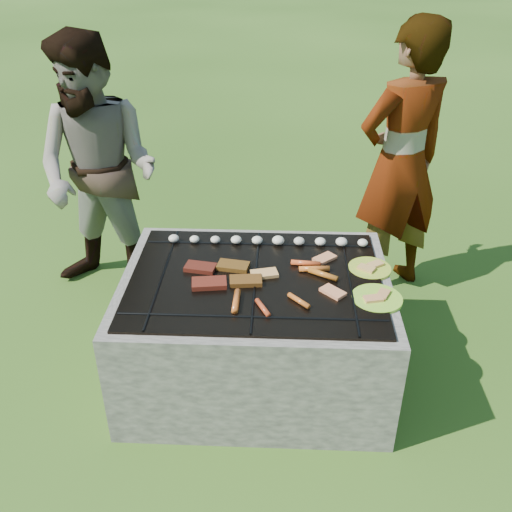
{
  "coord_description": "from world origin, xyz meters",
  "views": [
    {
      "loc": [
        0.11,
        -2.3,
        2.1
      ],
      "look_at": [
        0.0,
        0.05,
        0.7
      ],
      "focal_mm": 40.0,
      "sensor_mm": 36.0,
      "label": 1
    }
  ],
  "objects_px": {
    "plate_far": "(370,268)",
    "plate_near": "(377,298)",
    "fire_pit": "(256,331)",
    "cook": "(401,164)",
    "bystander": "(99,173)"
  },
  "relations": [
    {
      "from": "plate_near",
      "to": "bystander",
      "type": "relative_size",
      "value": 0.19
    },
    {
      "from": "plate_far",
      "to": "cook",
      "type": "xyz_separation_m",
      "value": [
        0.26,
        0.82,
        0.23
      ]
    },
    {
      "from": "fire_pit",
      "to": "cook",
      "type": "bearing_deg",
      "value": 48.57
    },
    {
      "from": "bystander",
      "to": "cook",
      "type": "bearing_deg",
      "value": 20.17
    },
    {
      "from": "plate_far",
      "to": "cook",
      "type": "height_order",
      "value": "cook"
    },
    {
      "from": "fire_pit",
      "to": "plate_far",
      "type": "bearing_deg",
      "value": 11.08
    },
    {
      "from": "plate_far",
      "to": "cook",
      "type": "distance_m",
      "value": 0.89
    },
    {
      "from": "plate_far",
      "to": "bystander",
      "type": "distance_m",
      "value": 1.68
    },
    {
      "from": "fire_pit",
      "to": "plate_near",
      "type": "relative_size",
      "value": 4.23
    },
    {
      "from": "plate_near",
      "to": "cook",
      "type": "distance_m",
      "value": 1.14
    },
    {
      "from": "cook",
      "to": "bystander",
      "type": "bearing_deg",
      "value": -23.61
    },
    {
      "from": "fire_pit",
      "to": "cook",
      "type": "xyz_separation_m",
      "value": [
        0.82,
        0.93,
        0.56
      ]
    },
    {
      "from": "plate_near",
      "to": "bystander",
      "type": "height_order",
      "value": "bystander"
    },
    {
      "from": "plate_far",
      "to": "plate_near",
      "type": "distance_m",
      "value": 0.26
    },
    {
      "from": "plate_near",
      "to": "cook",
      "type": "bearing_deg",
      "value": 76.31
    }
  ]
}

